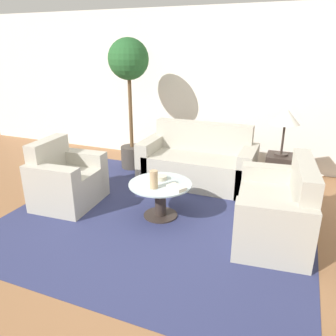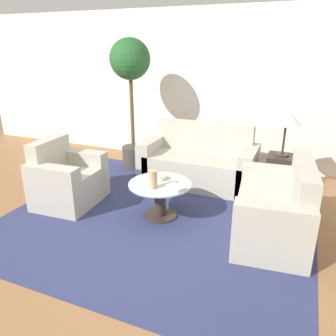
# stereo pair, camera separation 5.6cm
# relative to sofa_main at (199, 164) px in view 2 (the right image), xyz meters

# --- Properties ---
(ground_plane) EXTENTS (14.00, 14.00, 0.00)m
(ground_plane) POSITION_rel_sofa_main_xyz_m (-0.22, -1.80, -0.30)
(ground_plane) COLOR #8E603D
(wall_back) EXTENTS (10.00, 0.06, 2.60)m
(wall_back) POSITION_rel_sofa_main_xyz_m (-0.22, 1.03, 1.00)
(wall_back) COLOR white
(wall_back) RESTS_ON ground_plane
(rug) EXTENTS (3.61, 3.29, 0.01)m
(rug) POSITION_rel_sofa_main_xyz_m (-0.11, -1.22, -0.30)
(rug) COLOR navy
(rug) RESTS_ON ground_plane
(sofa_main) EXTENTS (1.70, 0.78, 0.90)m
(sofa_main) POSITION_rel_sofa_main_xyz_m (0.00, 0.00, 0.00)
(sofa_main) COLOR #B2AD9E
(sofa_main) RESTS_ON ground_plane
(armchair) EXTENTS (0.77, 0.90, 0.86)m
(armchair) POSITION_rel_sofa_main_xyz_m (-1.43, -1.35, 0.00)
(armchair) COLOR #B2AD9E
(armchair) RESTS_ON ground_plane
(loveseat) EXTENTS (0.87, 1.33, 0.88)m
(loveseat) POSITION_rel_sofa_main_xyz_m (1.26, -1.16, 0.00)
(loveseat) COLOR #B2AD9E
(loveseat) RESTS_ON ground_plane
(coffee_table) EXTENTS (0.76, 0.76, 0.44)m
(coffee_table) POSITION_rel_sofa_main_xyz_m (-0.11, -1.22, -0.02)
(coffee_table) COLOR #332823
(coffee_table) RESTS_ON ground_plane
(side_table) EXTENTS (0.37, 0.37, 0.58)m
(side_table) POSITION_rel_sofa_main_xyz_m (1.17, 0.00, -0.01)
(side_table) COLOR #332823
(side_table) RESTS_ON ground_plane
(table_lamp) EXTENTS (0.38, 0.38, 0.64)m
(table_lamp) POSITION_rel_sofa_main_xyz_m (1.17, 0.00, 0.80)
(table_lamp) COLOR #332823
(table_lamp) RESTS_ON side_table
(potted_plant) EXTENTS (0.64, 0.64, 2.12)m
(potted_plant) POSITION_rel_sofa_main_xyz_m (-1.25, 0.22, 1.21)
(potted_plant) COLOR #3D3833
(potted_plant) RESTS_ON ground_plane
(vase) EXTENTS (0.10, 0.10, 0.21)m
(vase) POSITION_rel_sofa_main_xyz_m (-0.12, -1.37, 0.25)
(vase) COLOR tan
(vase) RESTS_ON coffee_table
(bowl) EXTENTS (0.15, 0.15, 0.05)m
(bowl) POSITION_rel_sofa_main_xyz_m (-0.15, -1.11, 0.17)
(bowl) COLOR beige
(bowl) RESTS_ON coffee_table
(book_stack) EXTENTS (0.25, 0.21, 0.04)m
(book_stack) POSITION_rel_sofa_main_xyz_m (0.13, -1.31, 0.16)
(book_stack) COLOR beige
(book_stack) RESTS_ON coffee_table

